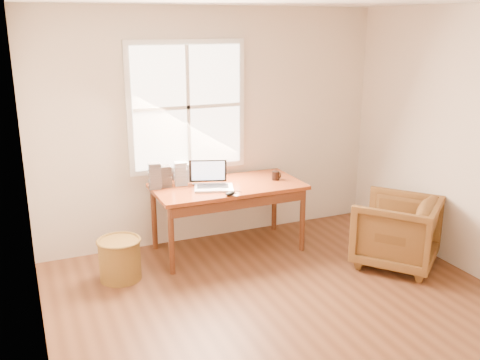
{
  "coord_description": "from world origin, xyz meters",
  "views": [
    {
      "loc": [
        -2.04,
        -3.3,
        2.42
      ],
      "look_at": [
        0.08,
        1.65,
        0.83
      ],
      "focal_mm": 40.0,
      "sensor_mm": 36.0,
      "label": 1
    }
  ],
  "objects_px": {
    "desk": "(228,186)",
    "armchair": "(396,231)",
    "wicker_stool": "(120,260)",
    "cd_stack_a": "(181,173)",
    "laptop": "(214,176)",
    "coffee_mug": "(276,176)"
  },
  "relations": [
    {
      "from": "desk",
      "to": "armchair",
      "type": "height_order",
      "value": "desk"
    },
    {
      "from": "wicker_stool",
      "to": "cd_stack_a",
      "type": "bearing_deg",
      "value": 30.02
    },
    {
      "from": "desk",
      "to": "wicker_stool",
      "type": "xyz_separation_m",
      "value": [
        -1.24,
        -0.25,
        -0.53
      ]
    },
    {
      "from": "wicker_stool",
      "to": "laptop",
      "type": "xyz_separation_m",
      "value": [
        1.05,
        0.16,
        0.69
      ]
    },
    {
      "from": "desk",
      "to": "armchair",
      "type": "xyz_separation_m",
      "value": [
        1.45,
        -1.03,
        -0.37
      ]
    },
    {
      "from": "desk",
      "to": "laptop",
      "type": "bearing_deg",
      "value": -156.34
    },
    {
      "from": "armchair",
      "to": "wicker_stool",
      "type": "xyz_separation_m",
      "value": [
        -2.69,
        0.78,
        -0.16
      ]
    },
    {
      "from": "laptop",
      "to": "coffee_mug",
      "type": "bearing_deg",
      "value": 22.32
    },
    {
      "from": "armchair",
      "to": "laptop",
      "type": "height_order",
      "value": "laptop"
    },
    {
      "from": "cd_stack_a",
      "to": "wicker_stool",
      "type": "bearing_deg",
      "value": -149.98
    },
    {
      "from": "coffee_mug",
      "to": "cd_stack_a",
      "type": "relative_size",
      "value": 0.38
    },
    {
      "from": "wicker_stool",
      "to": "coffee_mug",
      "type": "height_order",
      "value": "coffee_mug"
    },
    {
      "from": "armchair",
      "to": "coffee_mug",
      "type": "distance_m",
      "value": 1.41
    },
    {
      "from": "desk",
      "to": "wicker_stool",
      "type": "height_order",
      "value": "desk"
    },
    {
      "from": "armchair",
      "to": "desk",
      "type": "bearing_deg",
      "value": -74.07
    },
    {
      "from": "laptop",
      "to": "coffee_mug",
      "type": "xyz_separation_m",
      "value": [
        0.75,
        0.05,
        -0.09
      ]
    },
    {
      "from": "laptop",
      "to": "coffee_mug",
      "type": "height_order",
      "value": "laptop"
    },
    {
      "from": "desk",
      "to": "armchair",
      "type": "distance_m",
      "value": 1.82
    },
    {
      "from": "desk",
      "to": "cd_stack_a",
      "type": "height_order",
      "value": "cd_stack_a"
    },
    {
      "from": "wicker_stool",
      "to": "cd_stack_a",
      "type": "height_order",
      "value": "cd_stack_a"
    },
    {
      "from": "armchair",
      "to": "laptop",
      "type": "bearing_deg",
      "value": -68.65
    },
    {
      "from": "armchair",
      "to": "wicker_stool",
      "type": "distance_m",
      "value": 2.81
    }
  ]
}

